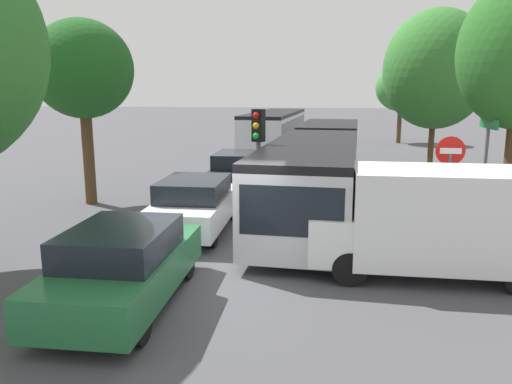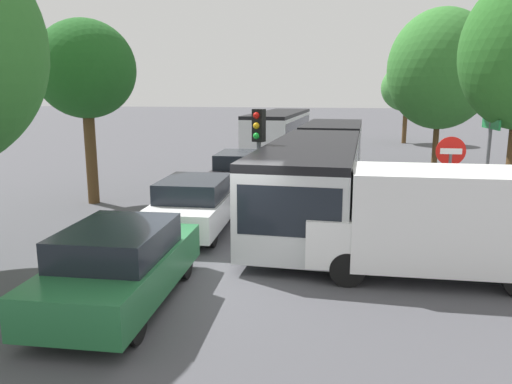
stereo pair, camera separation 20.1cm
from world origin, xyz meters
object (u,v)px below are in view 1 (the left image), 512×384
(no_entry_sign, at_px, (449,175))
(direction_sign_post, at_px, (488,138))
(traffic_light, at_px, (258,142))
(tree_right_far, at_px, (401,89))
(queued_car_black, at_px, (239,172))
(tree_left_mid, at_px, (83,70))
(tree_right_mid, at_px, (436,69))
(white_van, at_px, (439,219))
(queued_car_white, at_px, (195,205))
(articulated_bus, at_px, (321,161))
(city_bus_rear, at_px, (275,128))
(queued_car_green, at_px, (123,265))

(no_entry_sign, xyz_separation_m, direction_sign_post, (1.58, 2.69, 0.68))
(traffic_light, height_order, tree_right_far, tree_right_far)
(direction_sign_post, bearing_deg, queued_car_black, -26.90)
(traffic_light, bearing_deg, tree_left_mid, -91.23)
(direction_sign_post, height_order, tree_right_mid, tree_right_mid)
(white_van, bearing_deg, queued_car_white, -23.19)
(queued_car_white, height_order, no_entry_sign, no_entry_sign)
(articulated_bus, distance_m, traffic_light, 4.65)
(queued_car_white, distance_m, tree_left_mid, 6.56)
(queued_car_black, bearing_deg, no_entry_sign, -135.69)
(direction_sign_post, bearing_deg, no_entry_sign, 56.27)
(city_bus_rear, bearing_deg, tree_right_mid, -127.03)
(city_bus_rear, bearing_deg, articulated_bus, -164.16)
(traffic_light, height_order, no_entry_sign, traffic_light)
(city_bus_rear, bearing_deg, queued_car_green, -177.03)
(tree_left_mid, xyz_separation_m, tree_right_far, (13.03, 22.48, -0.61))
(queued_car_green, xyz_separation_m, queued_car_black, (0.09, 10.68, 0.01))
(queued_car_black, xyz_separation_m, white_van, (5.90, -8.20, 0.46))
(articulated_bus, xyz_separation_m, tree_right_mid, (5.13, 7.48, 3.45))
(queued_car_black, height_order, direction_sign_post, direction_sign_post)
(city_bus_rear, distance_m, traffic_light, 18.91)
(traffic_light, relative_size, tree_right_mid, 0.44)
(city_bus_rear, xyz_separation_m, queued_car_white, (0.08, -19.37, -0.67))
(articulated_bus, xyz_separation_m, tree_left_mid, (-7.91, -1.99, 3.16))
(traffic_light, bearing_deg, white_van, 73.10)
(queued_car_white, height_order, tree_left_mid, tree_left_mid)
(queued_car_black, distance_m, no_entry_sign, 9.03)
(traffic_light, height_order, tree_right_mid, tree_right_mid)
(city_bus_rear, height_order, tree_left_mid, tree_left_mid)
(articulated_bus, height_order, white_van, articulated_bus)
(articulated_bus, height_order, queued_car_black, articulated_bus)
(queued_car_white, bearing_deg, articulated_bus, -36.70)
(articulated_bus, relative_size, traffic_light, 4.84)
(direction_sign_post, height_order, tree_left_mid, tree_left_mid)
(city_bus_rear, distance_m, queued_car_green, 24.35)
(queued_car_white, height_order, white_van, white_van)
(queued_car_green, distance_m, direction_sign_post, 10.97)
(white_van, bearing_deg, queued_car_black, -55.08)
(queued_car_green, distance_m, tree_right_far, 31.57)
(queued_car_green, xyz_separation_m, queued_car_white, (-0.07, 4.98, -0.00))
(articulated_bus, relative_size, tree_right_mid, 2.14)
(tree_right_mid, bearing_deg, articulated_bus, -124.45)
(queued_car_black, bearing_deg, direction_sign_post, -115.47)
(tree_left_mid, bearing_deg, queued_car_green, -59.24)
(queued_car_black, relative_size, no_entry_sign, 1.59)
(queued_car_green, distance_m, white_van, 6.50)
(white_van, bearing_deg, no_entry_sign, -106.47)
(tree_right_far, bearing_deg, queued_car_green, -105.52)
(queued_car_black, bearing_deg, tree_left_mid, 119.78)
(queued_car_green, height_order, direction_sign_post, direction_sign_post)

